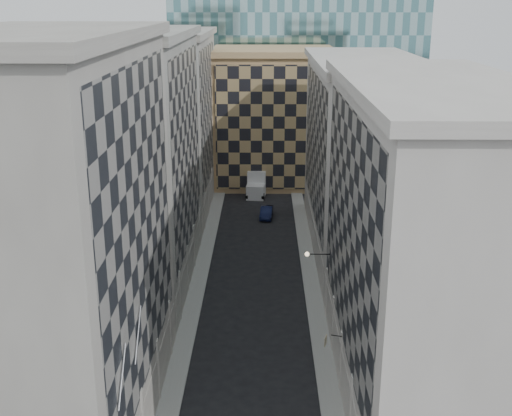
{
  "coord_description": "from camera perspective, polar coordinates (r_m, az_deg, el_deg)",
  "views": [
    {
      "loc": [
        0.84,
        -22.46,
        25.03
      ],
      "look_at": [
        0.32,
        15.98,
        12.57
      ],
      "focal_mm": 45.0,
      "sensor_mm": 36.0,
      "label": 1
    }
  ],
  "objects": [
    {
      "name": "sidewalk_west",
      "position": [
        58.41,
        -5.33,
        -7.41
      ],
      "size": [
        1.5,
        100.0,
        0.15
      ],
      "primitive_type": "cube",
      "color": "#969691",
      "rests_on": "ground"
    },
    {
      "name": "sidewalk_east",
      "position": [
        58.26,
        5.08,
        -7.47
      ],
      "size": [
        1.5,
        100.0,
        0.15
      ],
      "primitive_type": "cube",
      "color": "#969691",
      "rests_on": "ground"
    },
    {
      "name": "bldg_left_a",
      "position": [
        37.83,
        -17.36,
        -3.33
      ],
      "size": [
        10.8,
        22.8,
        23.7
      ],
      "color": "gray",
      "rests_on": "ground"
    },
    {
      "name": "bldg_left_b",
      "position": [
        58.32,
        -10.87,
        4.05
      ],
      "size": [
        10.8,
        22.8,
        22.7
      ],
      "color": "gray",
      "rests_on": "ground"
    },
    {
      "name": "bldg_left_c",
      "position": [
        79.62,
        -7.78,
        7.52
      ],
      "size": [
        10.8,
        22.8,
        21.7
      ],
      "color": "gray",
      "rests_on": "ground"
    },
    {
      "name": "bldg_right_a",
      "position": [
        41.48,
        14.75,
        -3.43
      ],
      "size": [
        10.8,
        26.8,
        20.7
      ],
      "color": "#B8B1A9",
      "rests_on": "ground"
    },
    {
      "name": "bldg_right_b",
      "position": [
        66.98,
        9.41,
        4.62
      ],
      "size": [
        10.8,
        28.8,
        19.7
      ],
      "color": "#B8B1A9",
      "rests_on": "ground"
    },
    {
      "name": "tan_block",
      "position": [
        91.7,
        1.5,
        8.17
      ],
      "size": [
        16.8,
        14.8,
        18.8
      ],
      "color": "tan",
      "rests_on": "ground"
    },
    {
      "name": "flagpoles_left",
      "position": [
        33.84,
        -11.1,
        -12.63
      ],
      "size": [
        0.1,
        6.33,
        2.33
      ],
      "color": "gray",
      "rests_on": "ground"
    },
    {
      "name": "bracket_lamp",
      "position": [
        50.26,
        4.76,
        -4.11
      ],
      "size": [
        1.98,
        0.36,
        0.36
      ],
      "color": "black",
      "rests_on": "ground"
    },
    {
      "name": "box_truck",
      "position": [
        86.72,
        0.08,
        2.17
      ],
      "size": [
        2.89,
        6.12,
        3.26
      ],
      "rotation": [
        0.0,
        0.0,
        -0.08
      ],
      "color": "silver",
      "rests_on": "ground"
    },
    {
      "name": "dark_car",
      "position": [
        77.36,
        0.94,
        -0.39
      ],
      "size": [
        1.71,
        4.17,
        1.34
      ],
      "primitive_type": "imported",
      "rotation": [
        0.0,
        0.0,
        -0.07
      ],
      "color": "black",
      "rests_on": "ground"
    },
    {
      "name": "shop_sign",
      "position": [
        43.12,
        6.3,
        -11.6
      ],
      "size": [
        1.17,
        0.62,
        0.71
      ],
      "rotation": [
        0.0,
        0.0,
        -0.29
      ],
      "color": "black",
      "rests_on": "ground"
    }
  ]
}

